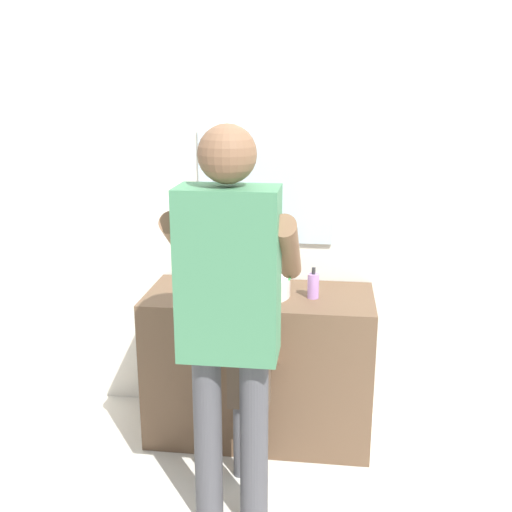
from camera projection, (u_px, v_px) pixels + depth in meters
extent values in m
plane|color=silver|center=(252.00, 462.00, 3.11)|extent=(14.00, 14.00, 0.00)
cube|color=silver|center=(267.00, 187.00, 3.34)|extent=(4.40, 0.08, 2.70)
cube|color=silver|center=(266.00, 187.00, 3.29)|extent=(0.75, 0.02, 0.63)
cube|color=brown|center=(259.00, 364.00, 3.29)|extent=(1.21, 0.54, 0.83)
cylinder|color=silver|center=(259.00, 285.00, 3.14)|extent=(0.33, 0.33, 0.11)
cylinder|color=beige|center=(259.00, 284.00, 3.14)|extent=(0.27, 0.27, 0.09)
cylinder|color=#B7BABF|center=(264.00, 267.00, 3.34)|extent=(0.03, 0.03, 0.18)
cylinder|color=#B7BABF|center=(263.00, 256.00, 3.26)|extent=(0.02, 0.12, 0.02)
cylinder|color=#B7BABF|center=(251.00, 278.00, 3.36)|extent=(0.04, 0.04, 0.05)
cylinder|color=#B7BABF|center=(276.00, 279.00, 3.34)|extent=(0.04, 0.04, 0.05)
cylinder|color=#D86666|center=(194.00, 285.00, 3.17)|extent=(0.07, 0.07, 0.09)
cylinder|color=blue|center=(194.00, 274.00, 3.17)|extent=(0.03, 0.01, 0.17)
cube|color=white|center=(193.00, 257.00, 3.15)|extent=(0.01, 0.02, 0.02)
cylinder|color=#B27FC6|center=(313.00, 286.00, 3.10)|extent=(0.06, 0.06, 0.13)
cylinder|color=#2D2D2D|center=(314.00, 271.00, 3.07)|extent=(0.02, 0.02, 0.03)
cylinder|color=#47474C|center=(239.00, 440.00, 2.96)|extent=(0.06, 0.06, 0.40)
cylinder|color=#47474C|center=(259.00, 441.00, 2.95)|extent=(0.06, 0.06, 0.40)
cube|color=brown|center=(249.00, 372.00, 2.85)|extent=(0.20, 0.11, 0.35)
sphere|color=brown|center=(249.00, 325.00, 2.79)|extent=(0.11, 0.11, 0.11)
cylinder|color=brown|center=(230.00, 356.00, 2.94)|extent=(0.05, 0.24, 0.19)
cylinder|color=brown|center=(274.00, 359.00, 2.92)|extent=(0.05, 0.24, 0.19)
cylinder|color=#47474C|center=(208.00, 438.00, 2.60)|extent=(0.12, 0.12, 0.81)
cylinder|color=#47474C|center=(254.00, 442.00, 2.58)|extent=(0.12, 0.12, 0.81)
cube|color=#427F56|center=(229.00, 274.00, 2.39)|extent=(0.41, 0.23, 0.71)
sphere|color=brown|center=(227.00, 154.00, 2.26)|extent=(0.23, 0.23, 0.23)
cylinder|color=brown|center=(185.00, 246.00, 2.57)|extent=(0.10, 0.49, 0.38)
cylinder|color=brown|center=(288.00, 249.00, 2.52)|extent=(0.10, 0.49, 0.38)
cylinder|color=green|center=(290.00, 278.00, 2.75)|extent=(0.01, 0.14, 0.03)
cube|color=white|center=(291.00, 270.00, 2.81)|extent=(0.01, 0.02, 0.02)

